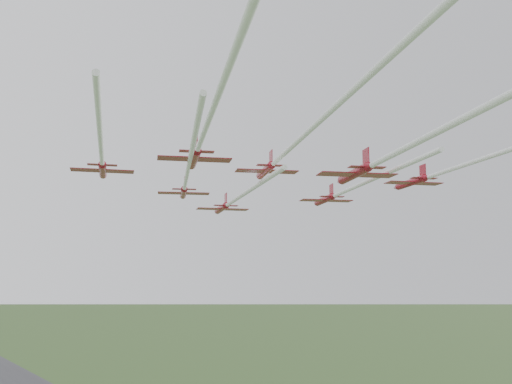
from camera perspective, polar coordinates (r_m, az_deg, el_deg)
jet_lead at (r=99.73m, az=-2.43°, el=-0.98°), size 20.47×46.12×2.94m
jet_row2_left at (r=78.61m, az=-6.96°, el=1.46°), size 26.57×51.03×2.45m
jet_row2_right at (r=87.89m, az=8.72°, el=0.02°), size 20.35×41.41×2.62m
jet_row3_left at (r=69.27m, az=-15.18°, el=3.49°), size 17.53×40.58×2.43m
jet_row3_mid at (r=62.60m, az=4.22°, el=5.12°), size 29.40×60.62×2.60m
jet_row3_right at (r=83.09m, az=18.02°, el=1.86°), size 18.46×40.14×2.61m
jet_row4_left at (r=54.43m, az=-5.13°, el=6.21°), size 24.76×50.57×2.57m
jet_row4_right at (r=64.53m, az=12.58°, el=3.21°), size 21.69×42.95×2.93m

